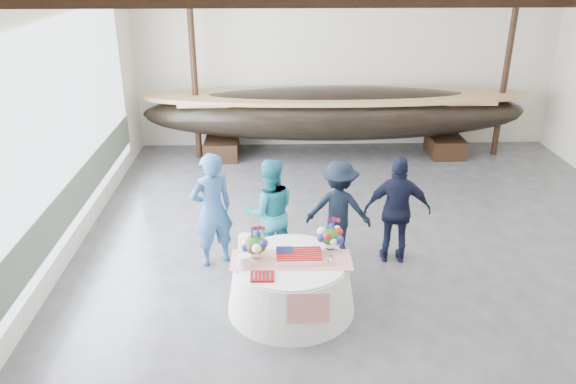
{
  "coord_description": "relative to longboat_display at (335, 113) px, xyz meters",
  "views": [
    {
      "loc": [
        -1.8,
        -7.4,
        4.52
      ],
      "look_at": [
        -1.56,
        0.43,
        1.11
      ],
      "focal_mm": 35.0,
      "sensor_mm": 36.0,
      "label": 1
    }
  ],
  "objects": [
    {
      "name": "floor",
      "position": [
        0.33,
        -5.1,
        -1.05
      ],
      "size": [
        10.0,
        12.0,
        0.01
      ],
      "primitive_type": "cube",
      "color": "#3D3D42",
      "rests_on": "ground"
    },
    {
      "name": "wall_back",
      "position": [
        0.33,
        0.9,
        1.2
      ],
      "size": [
        10.0,
        0.02,
        4.5
      ],
      "primitive_type": "cube",
      "color": "silver",
      "rests_on": "ground"
    },
    {
      "name": "wall_left",
      "position": [
        -4.67,
        -5.1,
        1.2
      ],
      "size": [
        0.02,
        12.0,
        4.5
      ],
      "primitive_type": "cube",
      "color": "silver",
      "rests_on": "ground"
    },
    {
      "name": "open_bay",
      "position": [
        -4.62,
        -4.1,
        0.77
      ],
      "size": [
        0.03,
        7.0,
        3.2
      ],
      "color": "silver",
      "rests_on": "ground"
    },
    {
      "name": "longboat_display",
      "position": [
        0.0,
        0.0,
        0.0
      ],
      "size": [
        8.8,
        1.76,
        1.65
      ],
      "color": "black",
      "rests_on": "ground"
    },
    {
      "name": "banquet_table",
      "position": [
        -1.23,
        -6.07,
        -0.68
      ],
      "size": [
        1.73,
        1.73,
        0.74
      ],
      "color": "silver",
      "rests_on": "ground"
    },
    {
      "name": "tabletop_items",
      "position": [
        -1.27,
        -5.96,
        -0.16
      ],
      "size": [
        1.61,
        0.96,
        0.4
      ],
      "color": "red",
      "rests_on": "banquet_table"
    },
    {
      "name": "guest_woman_blue",
      "position": [
        -2.39,
        -4.83,
        -0.15
      ],
      "size": [
        0.79,
        0.69,
        1.81
      ],
      "primitive_type": "imported",
      "rotation": [
        0.0,
        0.0,
        3.64
      ],
      "color": "#2A5489",
      "rests_on": "ground"
    },
    {
      "name": "guest_woman_teal",
      "position": [
        -1.52,
        -4.83,
        -0.2
      ],
      "size": [
        0.92,
        0.77,
        1.7
      ],
      "primitive_type": "imported",
      "rotation": [
        0.0,
        0.0,
        3.3
      ],
      "color": "teal",
      "rests_on": "ground"
    },
    {
      "name": "guest_man_left",
      "position": [
        -0.44,
        -4.63,
        -0.26
      ],
      "size": [
        1.11,
        0.76,
        1.59
      ],
      "primitive_type": "imported",
      "rotation": [
        0.0,
        0.0,
        2.96
      ],
      "color": "black",
      "rests_on": "ground"
    },
    {
      "name": "guest_man_right",
      "position": [
        0.43,
        -4.84,
        -0.19
      ],
      "size": [
        1.04,
        0.51,
        1.72
      ],
      "primitive_type": "imported",
      "rotation": [
        0.0,
        0.0,
        3.05
      ],
      "color": "black",
      "rests_on": "ground"
    }
  ]
}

